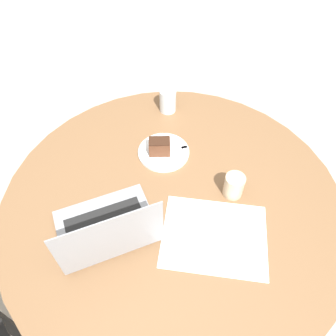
% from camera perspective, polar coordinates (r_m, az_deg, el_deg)
% --- Properties ---
extents(ground_plane, '(12.00, 12.00, 0.00)m').
position_cam_1_polar(ground_plane, '(1.93, 0.57, -17.88)').
color(ground_plane, '#B7AD9E').
extents(dining_table, '(1.31, 1.31, 0.76)m').
position_cam_1_polar(dining_table, '(1.38, 0.77, -8.67)').
color(dining_table, brown).
rests_on(dining_table, ground_plane).
extents(paper_document, '(0.44, 0.40, 0.00)m').
position_cam_1_polar(paper_document, '(1.19, 8.07, -11.61)').
color(paper_document, white).
rests_on(paper_document, dining_table).
extents(plate, '(0.22, 0.22, 0.01)m').
position_cam_1_polar(plate, '(1.40, -0.76, 2.79)').
color(plate, white).
rests_on(plate, dining_table).
extents(cake_slice, '(0.10, 0.07, 0.07)m').
position_cam_1_polar(cake_slice, '(1.36, -1.68, 3.73)').
color(cake_slice, brown).
rests_on(cake_slice, plate).
extents(fork, '(0.17, 0.03, 0.00)m').
position_cam_1_polar(fork, '(1.39, 0.78, 3.15)').
color(fork, silver).
rests_on(fork, plate).
extents(coffee_glass, '(0.08, 0.08, 0.10)m').
position_cam_1_polar(coffee_glass, '(1.26, 11.39, -3.04)').
color(coffee_glass, '#C6AD89').
rests_on(coffee_glass, dining_table).
extents(water_glass, '(0.08, 0.08, 0.11)m').
position_cam_1_polar(water_glass, '(1.56, -0.04, 11.69)').
color(water_glass, silver).
rests_on(water_glass, dining_table).
extents(laptop, '(0.37, 0.30, 0.25)m').
position_cam_1_polar(laptop, '(1.16, -10.50, -10.35)').
color(laptop, gray).
rests_on(laptop, dining_table).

